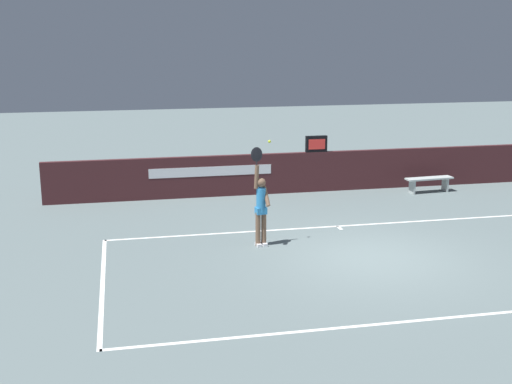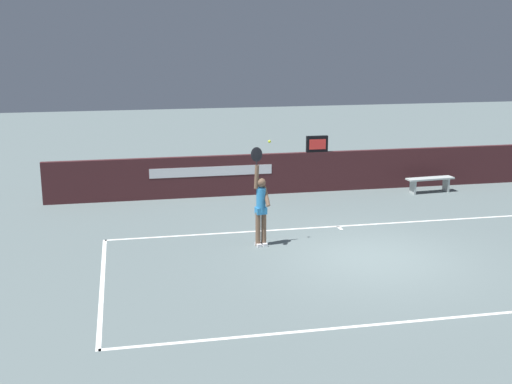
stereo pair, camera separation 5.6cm
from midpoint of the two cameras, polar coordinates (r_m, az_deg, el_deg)
name	(u,v)px [view 2 (the right image)]	position (r m, az deg, el deg)	size (l,w,h in m)	color
ground_plane	(373,257)	(15.02, 10.18, -5.57)	(60.00, 60.00, 0.00)	slate
court_lines	(380,263)	(14.67, 10.76, -6.06)	(11.88, 5.85, 0.00)	white
back_wall	(299,172)	(20.61, 3.83, 1.69)	(15.43, 0.18, 1.26)	#3D1C1F
speed_display	(317,144)	(20.59, 5.37, 4.15)	(0.68, 0.14, 0.51)	black
tennis_player	(261,206)	(15.30, 0.53, -1.18)	(0.45, 0.37, 2.37)	brown
tennis_ball	(269,141)	(15.10, 1.28, 4.39)	(0.07, 0.07, 0.07)	#CEE42C
courtside_bench_near	(430,181)	(21.29, 14.87, 0.91)	(1.56, 0.48, 0.47)	#B1BBB8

